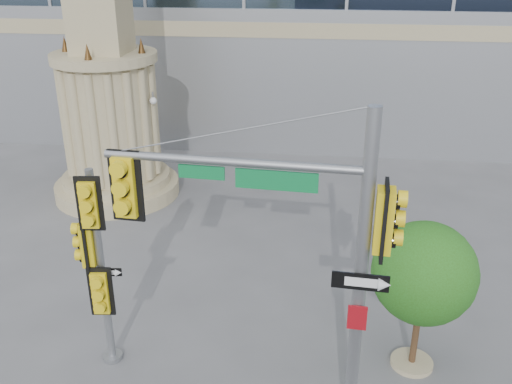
# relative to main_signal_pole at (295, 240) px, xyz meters

# --- Properties ---
(ground) EXTENTS (120.00, 120.00, 0.00)m
(ground) POSITION_rel_main_signal_pole_xyz_m (-0.86, 0.85, -3.87)
(ground) COLOR #545456
(ground) RESTS_ON ground
(monument) EXTENTS (4.40, 4.40, 16.60)m
(monument) POSITION_rel_main_signal_pole_xyz_m (-6.86, 9.85, 1.65)
(monument) COLOR tan
(monument) RESTS_ON ground
(main_signal_pole) EXTENTS (4.83, 0.77, 6.24)m
(main_signal_pole) POSITION_rel_main_signal_pole_xyz_m (0.00, 0.00, 0.00)
(main_signal_pole) COLOR slate
(main_signal_pole) RESTS_ON ground
(secondary_signal_pole) EXTENTS (0.80, 0.59, 4.51)m
(secondary_signal_pole) POSITION_rel_main_signal_pole_xyz_m (-4.03, 1.07, -1.22)
(secondary_signal_pole) COLOR slate
(secondary_signal_pole) RESTS_ON ground
(street_tree) EXTENTS (2.18, 2.13, 3.40)m
(street_tree) POSITION_rel_main_signal_pole_xyz_m (2.60, 1.75, -1.63)
(street_tree) COLOR tan
(street_tree) RESTS_ON ground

